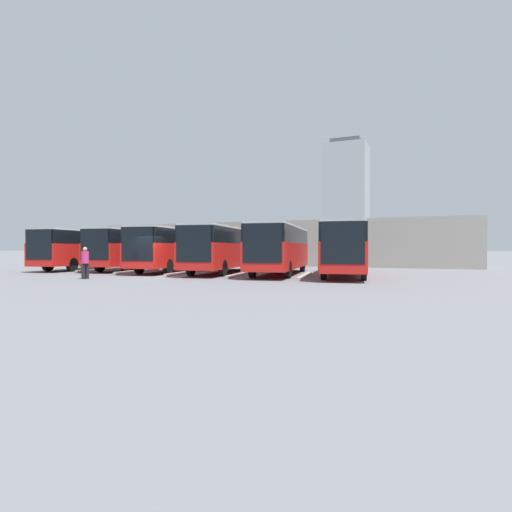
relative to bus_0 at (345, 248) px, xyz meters
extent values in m
plane|color=slate|center=(10.73, 5.12, -1.80)|extent=(600.00, 600.00, 0.00)
cube|color=red|center=(0.00, -0.02, -0.53)|extent=(4.17, 11.28, 1.65)
cube|color=black|center=(0.00, -0.02, 0.80)|extent=(4.10, 11.11, 1.01)
cube|color=black|center=(-0.87, 5.44, 0.23)|extent=(2.14, 0.38, 2.16)
cube|color=red|center=(-0.87, 5.45, -1.13)|extent=(2.31, 0.43, 0.40)
cube|color=silver|center=(0.00, -0.02, 1.37)|extent=(4.00, 10.83, 0.12)
cylinder|color=black|center=(-1.60, 3.19, -1.28)|extent=(0.46, 1.07, 1.04)
cylinder|color=black|center=(0.52, 3.53, -1.28)|extent=(0.46, 1.07, 1.04)
cylinder|color=black|center=(-0.52, -3.56, -1.28)|extent=(0.46, 1.07, 1.04)
cylinder|color=black|center=(1.61, -3.22, -1.28)|extent=(0.46, 1.07, 1.04)
cube|color=#B2B2AD|center=(2.15, 1.64, -1.73)|extent=(1.21, 6.09, 0.15)
cube|color=red|center=(4.29, 0.10, -0.53)|extent=(4.17, 11.28, 1.65)
cube|color=black|center=(4.29, 0.10, 0.80)|extent=(4.10, 11.11, 1.01)
cube|color=black|center=(3.42, 5.56, 0.23)|extent=(2.14, 0.38, 2.16)
cube|color=red|center=(3.42, 5.56, -1.13)|extent=(2.31, 0.43, 0.40)
cube|color=silver|center=(4.29, 0.10, 1.37)|extent=(4.00, 10.83, 0.12)
cylinder|color=black|center=(2.69, 3.30, -1.28)|extent=(0.46, 1.07, 1.04)
cylinder|color=black|center=(4.81, 3.64, -1.28)|extent=(0.46, 1.07, 1.04)
cylinder|color=black|center=(3.77, -3.45, -1.28)|extent=(0.46, 1.07, 1.04)
cylinder|color=black|center=(5.90, -3.11, -1.28)|extent=(0.46, 1.07, 1.04)
cube|color=#B2B2AD|center=(6.44, 1.75, -1.73)|extent=(1.21, 6.09, 0.15)
cube|color=red|center=(8.58, 0.09, -0.53)|extent=(4.17, 11.28, 1.65)
cube|color=black|center=(8.58, 0.09, 0.80)|extent=(4.10, 11.11, 1.01)
cube|color=black|center=(7.71, 5.55, 0.23)|extent=(2.14, 0.38, 2.16)
cube|color=red|center=(7.71, 5.55, -1.13)|extent=(2.31, 0.43, 0.40)
cube|color=silver|center=(8.58, 0.09, 1.37)|extent=(4.00, 10.83, 0.12)
cylinder|color=black|center=(6.98, 3.29, -1.28)|extent=(0.46, 1.07, 1.04)
cylinder|color=black|center=(9.10, 3.63, -1.28)|extent=(0.46, 1.07, 1.04)
cylinder|color=black|center=(8.06, -3.46, -1.28)|extent=(0.46, 1.07, 1.04)
cylinder|color=black|center=(10.19, -3.12, -1.28)|extent=(0.46, 1.07, 1.04)
cube|color=#B2B2AD|center=(10.73, 1.74, -1.73)|extent=(1.21, 6.09, 0.15)
cube|color=red|center=(12.87, -0.20, -0.53)|extent=(4.17, 11.28, 1.65)
cube|color=black|center=(12.87, -0.20, 0.80)|extent=(4.10, 11.11, 1.01)
cube|color=black|center=(12.00, 5.27, 0.23)|extent=(2.14, 0.38, 2.16)
cube|color=red|center=(12.00, 5.27, -1.13)|extent=(2.31, 0.43, 0.40)
cube|color=silver|center=(12.87, -0.20, 1.37)|extent=(4.00, 10.83, 0.12)
cylinder|color=black|center=(11.27, 3.01, -1.28)|extent=(0.46, 1.07, 1.04)
cylinder|color=black|center=(13.39, 3.35, -1.28)|extent=(0.46, 1.07, 1.04)
cylinder|color=black|center=(12.35, -3.74, -1.28)|extent=(0.46, 1.07, 1.04)
cylinder|color=black|center=(14.48, -3.40, -1.28)|extent=(0.46, 1.07, 1.04)
cube|color=#B2B2AD|center=(15.02, 1.46, -1.73)|extent=(1.21, 6.09, 0.15)
cube|color=red|center=(17.16, -0.98, -0.53)|extent=(4.17, 11.28, 1.65)
cube|color=black|center=(17.16, -0.98, 0.80)|extent=(4.10, 11.11, 1.01)
cube|color=black|center=(16.29, 4.48, 0.23)|extent=(2.14, 0.38, 2.16)
cube|color=red|center=(16.29, 4.48, -1.13)|extent=(2.31, 0.43, 0.40)
cube|color=silver|center=(17.16, -0.98, 1.37)|extent=(4.00, 10.83, 0.12)
cylinder|color=black|center=(15.56, 2.22, -1.28)|extent=(0.46, 1.07, 1.04)
cylinder|color=black|center=(17.68, 2.56, -1.28)|extent=(0.46, 1.07, 1.04)
cylinder|color=black|center=(16.64, -4.53, -1.28)|extent=(0.46, 1.07, 1.04)
cylinder|color=black|center=(18.77, -4.19, -1.28)|extent=(0.46, 1.07, 1.04)
cube|color=#B2B2AD|center=(19.31, 0.67, -1.73)|extent=(1.21, 6.09, 0.15)
cube|color=red|center=(21.45, -0.08, -0.53)|extent=(4.17, 11.28, 1.65)
cube|color=black|center=(21.45, -0.08, 0.80)|extent=(4.10, 11.11, 1.01)
cube|color=black|center=(20.58, 5.38, 0.23)|extent=(2.14, 0.38, 2.16)
cube|color=red|center=(20.58, 5.38, -1.13)|extent=(2.31, 0.43, 0.40)
cube|color=silver|center=(21.45, -0.08, 1.37)|extent=(4.00, 10.83, 0.12)
cylinder|color=black|center=(19.85, 3.12, -1.28)|extent=(0.46, 1.07, 1.04)
cylinder|color=black|center=(21.97, 3.46, -1.28)|extent=(0.46, 1.07, 1.04)
cylinder|color=black|center=(20.93, -3.63, -1.28)|extent=(0.46, 1.07, 1.04)
cylinder|color=black|center=(23.06, -3.29, -1.28)|extent=(0.46, 1.07, 1.04)
cylinder|color=black|center=(13.33, 8.31, -1.36)|extent=(0.26, 0.26, 0.89)
cylinder|color=black|center=(13.25, 8.10, -1.36)|extent=(0.26, 0.26, 0.89)
cylinder|color=#D13375|center=(13.29, 8.20, -0.57)|extent=(0.52, 0.52, 0.70)
sphere|color=tan|center=(13.29, 8.20, -0.10)|extent=(0.24, 0.24, 0.24)
cube|color=#A8A399|center=(10.73, -17.21, 0.46)|extent=(40.30, 10.28, 4.52)
cube|color=silver|center=(10.73, -23.86, 2.47)|extent=(40.30, 3.00, 0.24)
cylinder|color=slate|center=(-3.38, -24.96, 0.33)|extent=(0.20, 0.20, 4.27)
cylinder|color=slate|center=(24.83, -24.96, 0.33)|extent=(0.20, 0.20, 4.27)
cube|color=#ADB2B7|center=(28.45, -161.41, 22.82)|extent=(18.72, 18.72, 49.25)
cube|color=#4C4C51|center=(28.45, -161.41, 48.64)|extent=(13.11, 13.11, 2.40)
camera|label=1|loc=(-4.59, 25.44, -0.07)|focal=28.00mm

